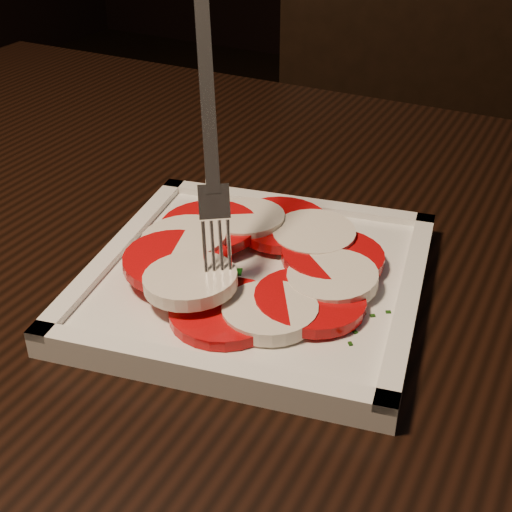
# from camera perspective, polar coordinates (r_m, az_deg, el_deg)

# --- Properties ---
(table) EXTENTS (1.22, 0.83, 0.75)m
(table) POSITION_cam_1_polar(r_m,az_deg,el_deg) (0.67, -2.64, -5.62)
(table) COLOR black
(table) RESTS_ON ground
(chair) EXTENTS (0.54, 0.54, 0.93)m
(chair) POSITION_cam_1_polar(r_m,az_deg,el_deg) (1.27, 10.79, 6.64)
(chair) COLOR black
(chair) RESTS_ON ground
(plate) EXTENTS (0.29, 0.29, 0.01)m
(plate) POSITION_cam_1_polar(r_m,az_deg,el_deg) (0.54, 0.00, -2.02)
(plate) COLOR white
(plate) RESTS_ON table
(caprese_salad) EXTENTS (0.21, 0.20, 0.03)m
(caprese_salad) POSITION_cam_1_polar(r_m,az_deg,el_deg) (0.53, -0.00, -0.36)
(caprese_salad) COLOR red
(caprese_salad) RESTS_ON plate
(fork) EXTENTS (0.07, 0.09, 0.18)m
(fork) POSITION_cam_1_polar(r_m,az_deg,el_deg) (0.50, -3.86, 10.63)
(fork) COLOR white
(fork) RESTS_ON caprese_salad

